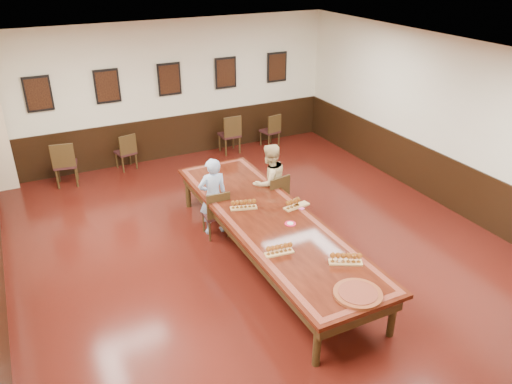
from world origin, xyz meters
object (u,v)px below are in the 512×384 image
spare_chair_d (270,130)px  person_man (213,196)px  carved_platter (358,294)px  spare_chair_b (125,151)px  spare_chair_c (229,133)px  spare_chair_a (65,163)px  chair_woman (273,197)px  chair_man (215,212)px  person_woman (269,182)px  conference_table (270,226)px

spare_chair_d → person_man: size_ratio=0.60×
person_man → carved_platter: 3.44m
spare_chair_b → spare_chair_d: 3.64m
spare_chair_c → spare_chair_d: bearing=175.5°
spare_chair_a → spare_chair_d: spare_chair_a is taller
chair_woman → spare_chair_d: size_ratio=1.10×
spare_chair_b → spare_chair_c: 2.55m
person_man → spare_chair_a: bearing=-54.8°
person_man → chair_woman: bearing=179.4°
chair_woman → carved_platter: (-0.59, -3.32, 0.30)m
chair_man → carved_platter: (0.57, -3.29, 0.33)m
spare_chair_d → person_man: 4.44m
carved_platter → chair_woman: bearing=80.0°
spare_chair_b → carved_platter: (1.30, -6.93, 0.34)m
spare_chair_a → spare_chair_d: size_ratio=1.16×
spare_chair_d → person_woman: (-1.77, -3.32, 0.31)m
chair_woman → person_woman: size_ratio=0.64×
spare_chair_d → person_man: (-2.90, -3.34, 0.28)m
chair_woman → spare_chair_b: bearing=-74.1°
spare_chair_c → conference_table: (-1.32, -4.61, 0.13)m
spare_chair_a → conference_table: spare_chair_a is taller
conference_table → carved_platter: size_ratio=7.08×
person_man → conference_table: person_man is taller
chair_woman → spare_chair_c: bearing=-112.4°
conference_table → person_woman: bearing=62.5°
spare_chair_a → person_man: person_man is taller
spare_chair_b → conference_table: spare_chair_b is taller
spare_chair_b → conference_table: (1.23, -4.74, 0.18)m
chair_man → spare_chair_c: 3.96m
person_man → spare_chair_d: bearing=-128.1°
spare_chair_d → spare_chair_c: bearing=-14.4°
person_woman → spare_chair_c: bearing=-113.0°
chair_woman → carved_platter: chair_woman is taller
spare_chair_b → person_woman: bearing=105.5°
person_man → chair_man: bearing=90.0°
spare_chair_c → chair_woman: bearing=78.7°
spare_chair_b → spare_chair_d: spare_chair_b is taller
chair_man → person_woman: bearing=-171.0°
spare_chair_d → conference_table: size_ratio=0.17×
conference_table → chair_woman: bearing=59.7°
chair_woman → person_woman: bearing=-90.0°
chair_man → person_woman: 1.18m
spare_chair_c → person_man: size_ratio=0.68×
spare_chair_a → person_woman: bearing=144.1°
chair_man → carved_platter: 3.36m
spare_chair_c → spare_chair_d: spare_chair_c is taller
spare_chair_a → carved_platter: (2.63, -6.65, 0.28)m
chair_woman → carved_platter: 3.39m
person_man → conference_table: size_ratio=0.29×
person_man → person_woman: (1.13, 0.03, 0.02)m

